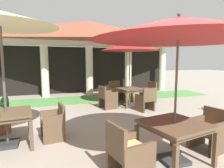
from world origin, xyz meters
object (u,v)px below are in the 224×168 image
(patio_chair_mid_right_west, at_px, (128,153))
(patio_chair_near_foreground_east, at_px, (149,93))
(patio_chair_near_foreground_south, at_px, (146,100))
(potted_palm_left_edge, at_px, (1,120))
(patio_chair_near_foreground_north, at_px, (116,92))
(patio_umbrella_mid_left, at_px, (0,20))
(patio_table_mid_right, at_px, (174,128))
(patio_chair_mid_left_east, at_px, (54,122))
(patio_chair_mid_right_east, at_px, (209,131))
(patio_umbrella_mid_right, at_px, (178,29))
(patio_chair_near_foreground_west, at_px, (107,98))
(terracotta_urn, at_px, (133,98))
(patio_umbrella_near_foreground, at_px, (130,47))
(patio_table_near_foreground, at_px, (129,90))
(patio_table_mid_left, at_px, (6,117))

(patio_chair_mid_right_west, bearing_deg, patio_chair_near_foreground_east, 136.82)
(patio_chair_near_foreground_south, bearing_deg, potted_palm_left_edge, 178.73)
(patio_chair_near_foreground_north, height_order, patio_umbrella_mid_left, patio_umbrella_mid_left)
(patio_table_mid_right, bearing_deg, potted_palm_left_edge, 142.04)
(patio_chair_mid_left_east, bearing_deg, patio_chair_mid_right_east, -125.09)
(patio_umbrella_mid_right, bearing_deg, patio_table_mid_right, -95.36)
(patio_chair_near_foreground_west, relative_size, potted_palm_left_edge, 0.79)
(patio_umbrella_mid_left, bearing_deg, patio_chair_near_foreground_north, 44.19)
(patio_umbrella_mid_right, height_order, terracotta_urn, patio_umbrella_mid_right)
(patio_table_mid_right, bearing_deg, patio_umbrella_mid_right, 84.64)
(patio_umbrella_near_foreground, relative_size, patio_chair_mid_right_east, 3.16)
(patio_chair_near_foreground_south, xyz_separation_m, patio_chair_mid_right_east, (-0.28, -3.20, -0.01))
(patio_table_mid_right, xyz_separation_m, patio_umbrella_mid_right, (0.00, 0.00, 1.72))
(patio_chair_mid_right_east, distance_m, potted_palm_left_edge, 4.90)
(patio_table_near_foreground, relative_size, patio_chair_mid_right_west, 1.23)
(patio_umbrella_near_foreground, relative_size, patio_chair_near_foreground_south, 3.10)
(patio_table_near_foreground, distance_m, patio_umbrella_mid_right, 4.86)
(patio_chair_near_foreground_north, height_order, terracotta_urn, patio_chair_near_foreground_north)
(patio_table_mid_left, distance_m, patio_chair_mid_right_east, 4.27)
(patio_table_mid_left, height_order, patio_chair_mid_right_east, patio_chair_mid_right_east)
(patio_chair_mid_right_west, bearing_deg, patio_chair_near_foreground_south, 137.20)
(patio_table_near_foreground, bearing_deg, patio_chair_mid_right_east, -90.99)
(patio_umbrella_mid_right, bearing_deg, potted_palm_left_edge, 142.04)
(patio_table_mid_right, bearing_deg, patio_umbrella_mid_left, 150.60)
(patio_chair_near_foreground_north, relative_size, terracotta_urn, 1.95)
(patio_table_near_foreground, relative_size, patio_umbrella_near_foreground, 0.41)
(patio_table_mid_left, height_order, potted_palm_left_edge, potted_palm_left_edge)
(patio_table_near_foreground, distance_m, patio_chair_mid_left_east, 4.04)
(patio_umbrella_mid_right, bearing_deg, patio_chair_mid_left_east, 138.36)
(patio_table_near_foreground, height_order, terracotta_urn, patio_table_near_foreground)
(patio_chair_near_foreground_east, distance_m, patio_chair_near_foreground_south, 1.48)
(patio_chair_near_foreground_east, xyz_separation_m, patio_table_mid_left, (-5.08, -2.92, 0.24))
(patio_chair_near_foreground_west, relative_size, patio_umbrella_mid_right, 0.30)
(patio_table_near_foreground, xyz_separation_m, patio_umbrella_near_foreground, (0.00, -0.00, 1.79))
(patio_table_mid_left, xyz_separation_m, patio_chair_mid_right_east, (3.98, -1.51, -0.26))
(patio_table_mid_right, bearing_deg, patio_chair_near_foreground_north, 81.13)
(patio_table_mid_left, bearing_deg, patio_chair_mid_left_east, 6.80)
(patio_chair_near_foreground_north, distance_m, patio_chair_mid_right_east, 5.25)
(patio_umbrella_near_foreground, bearing_deg, patio_table_mid_right, -103.45)
(patio_chair_near_foreground_north, height_order, patio_chair_near_foreground_south, patio_chair_near_foreground_north)
(patio_umbrella_near_foreground, height_order, patio_table_mid_right, patio_umbrella_near_foreground)
(patio_umbrella_near_foreground, relative_size, patio_chair_mid_right_west, 3.00)
(patio_chair_near_foreground_south, xyz_separation_m, patio_chair_mid_right_west, (-2.25, -3.57, 0.00))
(patio_umbrella_mid_right, bearing_deg, patio_chair_near_foreground_east, 65.75)
(patio_table_mid_left, relative_size, patio_chair_mid_right_west, 1.22)
(patio_chair_near_foreground_south, bearing_deg, patio_table_near_foreground, 90.00)
(terracotta_urn, bearing_deg, patio_umbrella_mid_right, -106.77)
(patio_table_near_foreground, height_order, patio_chair_near_foreground_west, patio_chair_near_foreground_west)
(patio_chair_near_foreground_east, distance_m, patio_umbrella_mid_left, 6.28)
(patio_chair_near_foreground_north, distance_m, potted_palm_left_edge, 5.04)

